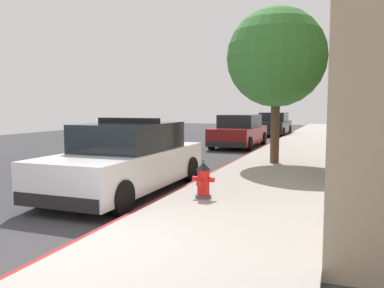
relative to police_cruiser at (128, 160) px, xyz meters
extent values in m
cube|color=#353538|center=(-3.22, 6.45, -0.84)|extent=(28.42, 60.00, 0.20)
cube|color=#9E9991|center=(2.78, 6.45, -0.67)|extent=(3.08, 60.00, 0.15)
cube|color=maroon|center=(1.20, 6.45, -0.67)|extent=(0.08, 60.00, 0.15)
cube|color=black|center=(4.35, 0.68, 2.27)|extent=(0.06, 1.30, 1.10)
cube|color=black|center=(4.35, 5.75, 2.27)|extent=(0.06, 1.30, 1.10)
cube|color=black|center=(4.35, 10.81, 2.27)|extent=(0.06, 1.30, 1.10)
cube|color=white|center=(0.00, -0.04, -0.16)|extent=(1.84, 4.80, 0.76)
cube|color=black|center=(0.00, 0.11, 0.52)|extent=(1.64, 2.50, 0.60)
cube|color=black|center=(0.00, -2.38, -0.42)|extent=(1.76, 0.16, 0.24)
cube|color=black|center=(0.00, 2.30, -0.42)|extent=(1.76, 0.16, 0.24)
cylinder|color=black|center=(-0.86, 1.66, -0.42)|extent=(0.22, 0.64, 0.64)
cylinder|color=black|center=(0.86, 1.66, -0.42)|extent=(0.22, 0.64, 0.64)
cylinder|color=black|center=(-0.86, -1.74, -0.42)|extent=(0.22, 0.64, 0.64)
cylinder|color=black|center=(0.86, -1.74, -0.42)|extent=(0.22, 0.64, 0.64)
cube|color=black|center=(0.00, 0.06, 0.88)|extent=(1.48, 0.20, 0.12)
cube|color=red|center=(-0.35, 0.06, 0.88)|extent=(0.44, 0.18, 0.11)
cube|color=#1E33E0|center=(0.35, 0.06, 0.88)|extent=(0.44, 0.18, 0.11)
cube|color=maroon|center=(-0.14, 10.89, -0.16)|extent=(1.84, 4.80, 0.76)
cube|color=black|center=(-0.14, 11.04, 0.52)|extent=(1.64, 2.50, 0.60)
cube|color=black|center=(-0.14, 8.55, -0.42)|extent=(1.76, 0.16, 0.24)
cube|color=black|center=(-0.14, 13.23, -0.42)|extent=(1.76, 0.16, 0.24)
cylinder|color=black|center=(-1.00, 12.59, -0.42)|extent=(0.22, 0.64, 0.64)
cylinder|color=black|center=(0.72, 12.59, -0.42)|extent=(0.22, 0.64, 0.64)
cylinder|color=black|center=(-1.00, 9.19, -0.42)|extent=(0.22, 0.64, 0.64)
cylinder|color=black|center=(0.72, 9.19, -0.42)|extent=(0.22, 0.64, 0.64)
cube|color=black|center=(0.16, 19.38, -0.16)|extent=(1.84, 4.80, 0.76)
cube|color=black|center=(0.16, 19.53, 0.52)|extent=(1.64, 2.50, 0.60)
cube|color=black|center=(0.16, 17.04, -0.42)|extent=(1.76, 0.16, 0.24)
cube|color=black|center=(0.16, 21.72, -0.42)|extent=(1.76, 0.16, 0.24)
cylinder|color=black|center=(-0.70, 21.08, -0.42)|extent=(0.22, 0.64, 0.64)
cylinder|color=black|center=(1.02, 21.08, -0.42)|extent=(0.22, 0.64, 0.64)
cylinder|color=black|center=(-0.70, 17.68, -0.42)|extent=(0.22, 0.64, 0.64)
cylinder|color=black|center=(1.02, 17.68, -0.42)|extent=(0.22, 0.64, 0.64)
cylinder|color=#4C4C51|center=(1.98, -0.53, -0.57)|extent=(0.32, 0.32, 0.06)
cylinder|color=red|center=(1.98, -0.53, -0.29)|extent=(0.24, 0.24, 0.50)
cone|color=black|center=(1.98, -0.53, 0.03)|extent=(0.28, 0.28, 0.14)
cylinder|color=#4C4C51|center=(1.98, -0.53, 0.13)|extent=(0.05, 0.05, 0.06)
cylinder|color=red|center=(1.81, -0.53, -0.23)|extent=(0.10, 0.10, 0.10)
cylinder|color=red|center=(2.15, -0.53, -0.23)|extent=(0.10, 0.10, 0.10)
cylinder|color=red|center=(1.98, -0.71, -0.28)|extent=(0.13, 0.12, 0.13)
cylinder|color=brown|center=(2.51, 4.88, 0.52)|extent=(0.28, 0.28, 2.24)
sphere|color=#387A33|center=(2.51, 4.88, 2.73)|extent=(3.09, 3.09, 3.09)
camera|label=1|loc=(4.46, -7.68, 1.17)|focal=36.76mm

